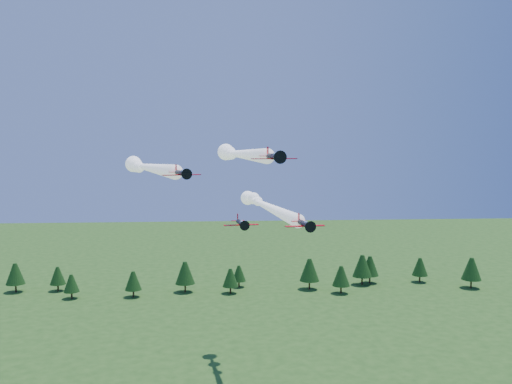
{
  "coord_description": "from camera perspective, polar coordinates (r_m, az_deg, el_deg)",
  "views": [
    {
      "loc": [
        -6.79,
        -96.56,
        53.6
      ],
      "look_at": [
        0.36,
        0.0,
        45.49
      ],
      "focal_mm": 40.0,
      "sensor_mm": 36.0,
      "label": 1
    }
  ],
  "objects": [
    {
      "name": "plane_right",
      "position": [
        131.07,
        0.92,
        -1.35
      ],
      "size": [
        12.26,
        56.18,
        3.7
      ],
      "rotation": [
        0.0,
        0.0,
        0.13
      ],
      "color": "black",
      "rests_on": "ground"
    },
    {
      "name": "plane_lead",
      "position": [
        114.11,
        -1.78,
        3.83
      ],
      "size": [
        12.43,
        46.43,
        3.7
      ],
      "rotation": [
        0.0,
        0.0,
        0.17
      ],
      "color": "black",
      "rests_on": "ground"
    },
    {
      "name": "plane_slot",
      "position": [
        104.27,
        -1.51,
        -3.13
      ],
      "size": [
        6.5,
        7.09,
        2.27
      ],
      "rotation": [
        0.0,
        0.0,
        0.15
      ],
      "color": "black",
      "rests_on": "ground"
    },
    {
      "name": "plane_left",
      "position": [
        119.28,
        -10.82,
        2.44
      ],
      "size": [
        18.18,
        43.61,
        3.7
      ],
      "rotation": [
        0.0,
        0.0,
        0.33
      ],
      "color": "black",
      "rests_on": "ground"
    },
    {
      "name": "treeline",
      "position": [
        212.68,
        1.49,
        -7.98
      ],
      "size": [
        174.98,
        20.88,
        11.52
      ],
      "color": "#382314",
      "rests_on": "ground"
    }
  ]
}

